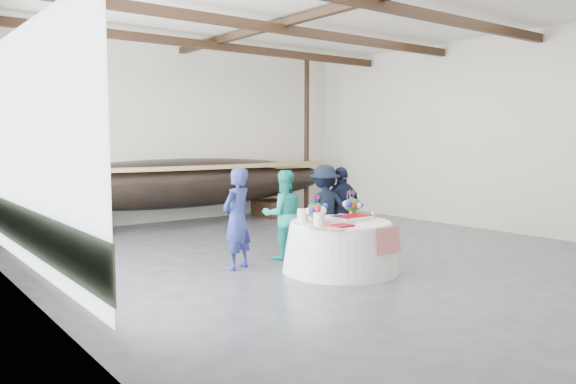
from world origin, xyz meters
TOP-DOWN VIEW (x-y plane):
  - floor at (0.00, 0.00)m, footprint 10.00×12.00m
  - wall_back at (0.00, 6.00)m, footprint 10.00×0.02m
  - wall_left at (-5.00, 0.00)m, footprint 0.02×12.00m
  - wall_right at (5.00, 0.00)m, footprint 0.02×12.00m
  - ceiling at (0.00, 0.00)m, footprint 10.00×12.00m
  - pavilion_structure at (0.00, 0.86)m, footprint 9.80×11.76m
  - open_bay at (-4.95, 1.00)m, footprint 0.03×7.00m
  - longboat_display at (-0.37, 5.10)m, footprint 8.84×1.77m
  - banquet_table at (-0.60, -0.79)m, footprint 1.89×1.89m
  - tabletop_items at (-0.60, -0.67)m, footprint 1.78×1.37m
  - guest_woman_blue at (-1.86, 0.33)m, footprint 0.71×0.60m
  - guest_woman_teal at (-0.77, 0.51)m, footprint 0.93×0.83m
  - guest_man_left at (0.24, 0.56)m, footprint 1.21×0.94m
  - guest_man_right at (0.61, 0.49)m, footprint 0.95×0.43m

SIDE VIEW (x-z plane):
  - floor at x=0.00m, z-range -0.01..0.01m
  - banquet_table at x=-0.60m, z-range 0.00..0.81m
  - guest_woman_teal at x=-0.77m, z-range 0.00..1.58m
  - guest_man_right at x=0.61m, z-range 0.00..1.60m
  - guest_man_left at x=0.24m, z-range 0.00..1.64m
  - guest_woman_blue at x=-1.86m, z-range 0.00..1.67m
  - tabletop_items at x=-0.60m, z-range 0.76..1.16m
  - longboat_display at x=-0.37m, z-range 0.23..1.89m
  - open_bay at x=-4.95m, z-range 0.23..3.43m
  - wall_back at x=0.00m, z-range 0.00..4.50m
  - wall_left at x=-5.00m, z-range 0.00..4.50m
  - wall_right at x=5.00m, z-range 0.00..4.50m
  - pavilion_structure at x=0.00m, z-range 1.75..6.25m
  - ceiling at x=0.00m, z-range 4.50..4.50m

